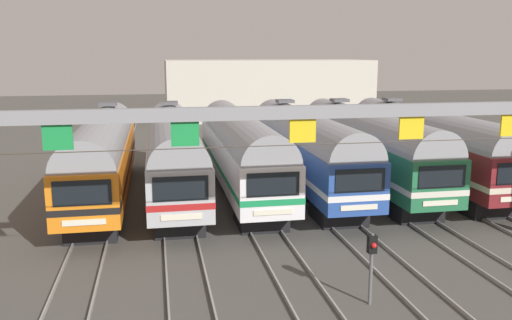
{
  "coord_description": "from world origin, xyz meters",
  "views": [
    {
      "loc": [
        -6.75,
        -30.73,
        8.18
      ],
      "look_at": [
        -1.52,
        -2.78,
        2.51
      ],
      "focal_mm": 37.87,
      "sensor_mm": 36.0,
      "label": 1
    }
  ],
  "objects_px": {
    "commuter_train_white": "(240,148)",
    "commuter_train_blue": "(304,146)",
    "commuter_train_stainless": "(173,150)",
    "catenary_gantry": "(358,138)",
    "commuter_train_green": "(366,144)",
    "commuter_train_maroon": "(425,142)",
    "commuter_train_orange": "(103,153)",
    "yard_signal_mast": "(372,255)"
  },
  "relations": [
    {
      "from": "commuter_train_green",
      "to": "yard_signal_mast",
      "type": "xyz_separation_m",
      "value": [
        -5.84,
        -15.12,
        -0.97
      ]
    },
    {
      "from": "commuter_train_green",
      "to": "catenary_gantry",
      "type": "xyz_separation_m",
      "value": [
        -5.84,
        -13.5,
        2.64
      ]
    },
    {
      "from": "commuter_train_stainless",
      "to": "commuter_train_white",
      "type": "bearing_deg",
      "value": -0.06
    },
    {
      "from": "commuter_train_stainless",
      "to": "commuter_train_white",
      "type": "height_order",
      "value": "commuter_train_stainless"
    },
    {
      "from": "catenary_gantry",
      "to": "commuter_train_white",
      "type": "bearing_deg",
      "value": 98.21
    },
    {
      "from": "commuter_train_stainless",
      "to": "commuter_train_white",
      "type": "xyz_separation_m",
      "value": [
        3.89,
        -0.0,
        -0.0
      ]
    },
    {
      "from": "commuter_train_orange",
      "to": "catenary_gantry",
      "type": "bearing_deg",
      "value": -54.2
    },
    {
      "from": "commuter_train_stainless",
      "to": "commuter_train_maroon",
      "type": "distance_m",
      "value": 15.58
    },
    {
      "from": "commuter_train_stainless",
      "to": "yard_signal_mast",
      "type": "relative_size",
      "value": 7.39
    },
    {
      "from": "commuter_train_blue",
      "to": "catenary_gantry",
      "type": "distance_m",
      "value": 13.89
    },
    {
      "from": "commuter_train_blue",
      "to": "commuter_train_green",
      "type": "relative_size",
      "value": 1.0
    },
    {
      "from": "commuter_train_white",
      "to": "commuter_train_maroon",
      "type": "height_order",
      "value": "commuter_train_maroon"
    },
    {
      "from": "commuter_train_stainless",
      "to": "catenary_gantry",
      "type": "bearing_deg",
      "value": -66.6
    },
    {
      "from": "commuter_train_orange",
      "to": "commuter_train_blue",
      "type": "xyz_separation_m",
      "value": [
        11.68,
        0.0,
        0.0
      ]
    },
    {
      "from": "commuter_train_white",
      "to": "catenary_gantry",
      "type": "height_order",
      "value": "catenary_gantry"
    },
    {
      "from": "commuter_train_orange",
      "to": "yard_signal_mast",
      "type": "bearing_deg",
      "value": -57.21
    },
    {
      "from": "commuter_train_orange",
      "to": "commuter_train_maroon",
      "type": "height_order",
      "value": "same"
    },
    {
      "from": "commuter_train_white",
      "to": "commuter_train_blue",
      "type": "height_order",
      "value": "commuter_train_blue"
    },
    {
      "from": "commuter_train_white",
      "to": "yard_signal_mast",
      "type": "xyz_separation_m",
      "value": [
        1.95,
        -15.11,
        -0.97
      ]
    },
    {
      "from": "commuter_train_maroon",
      "to": "commuter_train_stainless",
      "type": "bearing_deg",
      "value": 180.0
    },
    {
      "from": "commuter_train_white",
      "to": "yard_signal_mast",
      "type": "distance_m",
      "value": 15.27
    },
    {
      "from": "commuter_train_maroon",
      "to": "yard_signal_mast",
      "type": "distance_m",
      "value": 18.01
    },
    {
      "from": "commuter_train_orange",
      "to": "commuter_train_green",
      "type": "bearing_deg",
      "value": 0.0
    },
    {
      "from": "commuter_train_green",
      "to": "catenary_gantry",
      "type": "bearing_deg",
      "value": -113.4
    },
    {
      "from": "yard_signal_mast",
      "to": "commuter_train_maroon",
      "type": "bearing_deg",
      "value": 57.21
    },
    {
      "from": "commuter_train_orange",
      "to": "commuter_train_white",
      "type": "height_order",
      "value": "commuter_train_orange"
    },
    {
      "from": "commuter_train_orange",
      "to": "commuter_train_stainless",
      "type": "height_order",
      "value": "same"
    },
    {
      "from": "commuter_train_white",
      "to": "commuter_train_blue",
      "type": "bearing_deg",
      "value": 0.06
    },
    {
      "from": "commuter_train_stainless",
      "to": "catenary_gantry",
      "type": "xyz_separation_m",
      "value": [
        5.84,
        -13.5,
        2.64
      ]
    },
    {
      "from": "commuter_train_stainless",
      "to": "commuter_train_maroon",
      "type": "xyz_separation_m",
      "value": [
        15.58,
        0.0,
        0.0
      ]
    },
    {
      "from": "commuter_train_white",
      "to": "yard_signal_mast",
      "type": "bearing_deg",
      "value": -82.66
    },
    {
      "from": "commuter_train_blue",
      "to": "yard_signal_mast",
      "type": "height_order",
      "value": "commuter_train_blue"
    },
    {
      "from": "commuter_train_green",
      "to": "yard_signal_mast",
      "type": "height_order",
      "value": "commuter_train_green"
    },
    {
      "from": "commuter_train_white",
      "to": "catenary_gantry",
      "type": "relative_size",
      "value": 0.73
    },
    {
      "from": "commuter_train_white",
      "to": "commuter_train_maroon",
      "type": "distance_m",
      "value": 11.68
    },
    {
      "from": "commuter_train_orange",
      "to": "commuter_train_white",
      "type": "bearing_deg",
      "value": -0.03
    },
    {
      "from": "commuter_train_stainless",
      "to": "commuter_train_blue",
      "type": "height_order",
      "value": "same"
    },
    {
      "from": "commuter_train_orange",
      "to": "commuter_train_blue",
      "type": "height_order",
      "value": "same"
    },
    {
      "from": "commuter_train_white",
      "to": "commuter_train_green",
      "type": "distance_m",
      "value": 7.79
    },
    {
      "from": "commuter_train_blue",
      "to": "commuter_train_white",
      "type": "bearing_deg",
      "value": -179.94
    },
    {
      "from": "commuter_train_green",
      "to": "catenary_gantry",
      "type": "distance_m",
      "value": 14.94
    },
    {
      "from": "commuter_train_green",
      "to": "yard_signal_mast",
      "type": "relative_size",
      "value": 7.39
    }
  ]
}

